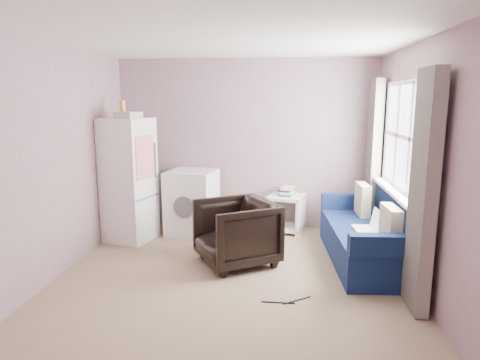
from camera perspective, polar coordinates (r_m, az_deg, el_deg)
The scene contains 8 objects.
room at distance 4.31m, azimuth -1.17°, elevation 1.83°, with size 3.84×4.24×2.54m.
armchair at distance 5.04m, azimuth -0.52°, elevation -6.58°, with size 0.81×0.76×0.84m, color black.
fridge at distance 5.99m, azimuth -14.60°, elevation 0.10°, with size 0.71×0.71×1.90m.
washing_machine at distance 6.20m, azimuth -6.40°, elevation -2.75°, with size 0.74×0.74×0.92m.
side_table at distance 6.32m, azimuth 6.18°, elevation -4.03°, with size 0.60×0.60×0.67m.
sofa at distance 5.38m, azimuth 17.45°, elevation -7.09°, with size 0.99×1.99×0.87m.
window_dressing at distance 5.14m, azimuth 19.73°, elevation 1.02°, with size 0.17×2.62×2.18m.
floor_cables at distance 4.30m, azimuth 6.36°, elevation -15.79°, with size 0.48×0.19×0.01m.
Camera 1 is at (0.53, -4.22, 1.93)m, focal length 32.00 mm.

